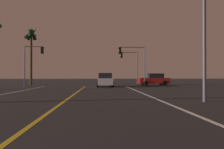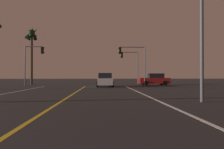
# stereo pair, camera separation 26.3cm
# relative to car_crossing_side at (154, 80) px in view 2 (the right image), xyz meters

# --- Properties ---
(lane_edge_right) EXTENTS (0.16, 33.60, 0.01)m
(lane_edge_right) POSITION_rel_car_crossing_side_xyz_m (-4.49, -19.47, -0.82)
(lane_edge_right) COLOR silver
(lane_edge_right) RESTS_ON ground
(lane_center_divider) EXTENTS (0.16, 33.60, 0.01)m
(lane_center_divider) POSITION_rel_car_crossing_side_xyz_m (-9.68, -19.47, -0.82)
(lane_center_divider) COLOR gold
(lane_center_divider) RESTS_ON ground
(car_crossing_side) EXTENTS (4.30, 2.02, 1.70)m
(car_crossing_side) POSITION_rel_car_crossing_side_xyz_m (0.00, 0.00, 0.00)
(car_crossing_side) COLOR black
(car_crossing_side) RESTS_ON ground
(car_ahead_far) EXTENTS (2.02, 4.30, 1.70)m
(car_ahead_far) POSITION_rel_car_crossing_side_xyz_m (-7.16, -3.71, 0.00)
(car_ahead_far) COLOR black
(car_ahead_far) RESTS_ON ground
(traffic_light_near_right) EXTENTS (3.61, 0.36, 5.21)m
(traffic_light_near_right) POSITION_rel_car_crossing_side_xyz_m (-3.58, -2.17, 3.09)
(traffic_light_near_right) COLOR #4C4C51
(traffic_light_near_right) RESTS_ON ground
(traffic_light_near_left) EXTENTS (2.55, 0.36, 5.19)m
(traffic_light_near_left) POSITION_rel_car_crossing_side_xyz_m (-16.33, -2.17, 3.02)
(traffic_light_near_left) COLOR #4C4C51
(traffic_light_near_left) RESTS_ON ground
(traffic_light_far_right) EXTENTS (2.85, 0.36, 5.17)m
(traffic_light_far_right) POSITION_rel_car_crossing_side_xyz_m (-3.19, 3.33, 3.02)
(traffic_light_far_right) COLOR #4C4C51
(traffic_light_far_right) RESTS_ON ground
(palm_tree_left_far) EXTENTS (2.10, 2.13, 8.89)m
(palm_tree_left_far) POSITION_rel_car_crossing_side_xyz_m (-18.28, 2.74, 6.26)
(palm_tree_left_far) COLOR #473826
(palm_tree_left_far) RESTS_ON ground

